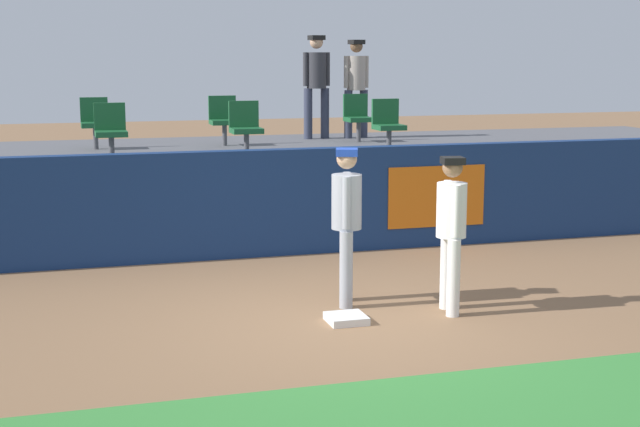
{
  "coord_description": "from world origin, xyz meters",
  "views": [
    {
      "loc": [
        -2.92,
        -8.96,
        2.8
      ],
      "look_at": [
        -0.02,
        1.0,
        1.0
      ],
      "focal_mm": 51.92,
      "sensor_mm": 36.0,
      "label": 1
    }
  ],
  "objects_px": {
    "seat_back_left": "(95,120)",
    "seat_front_left": "(111,128)",
    "seat_back_right": "(357,115)",
    "spectator_hooded": "(317,79)",
    "first_base": "(346,319)",
    "player_fielder_home": "(451,223)",
    "player_runner_visitor": "(347,215)",
    "seat_front_center": "(245,125)",
    "spectator_capped": "(356,81)",
    "seat_front_right": "(388,122)",
    "seat_back_center": "(224,118)"
  },
  "relations": [
    {
      "from": "seat_back_left",
      "to": "seat_back_center",
      "type": "bearing_deg",
      "value": 0.01
    },
    {
      "from": "seat_front_right",
      "to": "spectator_capped",
      "type": "bearing_deg",
      "value": 83.19
    },
    {
      "from": "first_base",
      "to": "seat_front_right",
      "type": "bearing_deg",
      "value": 65.26
    },
    {
      "from": "player_fielder_home",
      "to": "seat_front_left",
      "type": "relative_size",
      "value": 2.04
    },
    {
      "from": "spectator_capped",
      "to": "seat_front_right",
      "type": "bearing_deg",
      "value": 73.75
    },
    {
      "from": "seat_back_left",
      "to": "seat_back_right",
      "type": "relative_size",
      "value": 1.0
    },
    {
      "from": "seat_front_left",
      "to": "seat_front_center",
      "type": "bearing_deg",
      "value": 0.0
    },
    {
      "from": "seat_back_center",
      "to": "seat_front_right",
      "type": "distance_m",
      "value": 2.93
    },
    {
      "from": "seat_back_left",
      "to": "seat_back_center",
      "type": "height_order",
      "value": "same"
    },
    {
      "from": "seat_front_center",
      "to": "spectator_capped",
      "type": "relative_size",
      "value": 0.47
    },
    {
      "from": "seat_back_right",
      "to": "spectator_hooded",
      "type": "xyz_separation_m",
      "value": [
        -0.54,
        0.75,
        0.62
      ]
    },
    {
      "from": "seat_front_right",
      "to": "player_runner_visitor",
      "type": "bearing_deg",
      "value": -115.86
    },
    {
      "from": "spectator_hooded",
      "to": "seat_back_right",
      "type": "bearing_deg",
      "value": 119.15
    },
    {
      "from": "first_base",
      "to": "spectator_capped",
      "type": "height_order",
      "value": "spectator_capped"
    },
    {
      "from": "seat_front_center",
      "to": "seat_front_right",
      "type": "relative_size",
      "value": 1.0
    },
    {
      "from": "first_base",
      "to": "player_runner_visitor",
      "type": "bearing_deg",
      "value": 72.51
    },
    {
      "from": "player_fielder_home",
      "to": "first_base",
      "type": "bearing_deg",
      "value": -76.63
    },
    {
      "from": "first_base",
      "to": "player_fielder_home",
      "type": "bearing_deg",
      "value": 3.34
    },
    {
      "from": "seat_front_left",
      "to": "spectator_hooded",
      "type": "distance_m",
      "value": 4.67
    },
    {
      "from": "player_runner_visitor",
      "to": "seat_back_center",
      "type": "xyz_separation_m",
      "value": [
        -0.28,
        6.0,
        0.69
      ]
    },
    {
      "from": "player_runner_visitor",
      "to": "seat_back_left",
      "type": "xyz_separation_m",
      "value": [
        -2.42,
        6.0,
        0.69
      ]
    },
    {
      "from": "seat_front_center",
      "to": "spectator_capped",
      "type": "bearing_deg",
      "value": 43.68
    },
    {
      "from": "seat_front_left",
      "to": "seat_back_center",
      "type": "height_order",
      "value": "same"
    },
    {
      "from": "player_fielder_home",
      "to": "spectator_hooded",
      "type": "distance_m",
      "value": 7.52
    },
    {
      "from": "player_runner_visitor",
      "to": "seat_front_right",
      "type": "distance_m",
      "value": 4.72
    },
    {
      "from": "seat_front_center",
      "to": "spectator_capped",
      "type": "xyz_separation_m",
      "value": [
        2.6,
        2.49,
        0.57
      ]
    },
    {
      "from": "first_base",
      "to": "seat_back_center",
      "type": "bearing_deg",
      "value": 90.52
    },
    {
      "from": "player_fielder_home",
      "to": "seat_back_left",
      "type": "bearing_deg",
      "value": -142.7
    },
    {
      "from": "seat_back_left",
      "to": "seat_front_left",
      "type": "distance_m",
      "value": 1.81
    },
    {
      "from": "first_base",
      "to": "seat_front_right",
      "type": "height_order",
      "value": "seat_front_right"
    },
    {
      "from": "seat_front_left",
      "to": "seat_back_left",
      "type": "bearing_deg",
      "value": 94.5
    },
    {
      "from": "first_base",
      "to": "seat_back_left",
      "type": "xyz_separation_m",
      "value": [
        -2.2,
        6.69,
        1.67
      ]
    },
    {
      "from": "seat_front_left",
      "to": "first_base",
      "type": "bearing_deg",
      "value": -67.15
    },
    {
      "from": "spectator_hooded",
      "to": "spectator_capped",
      "type": "relative_size",
      "value": 1.04
    },
    {
      "from": "player_fielder_home",
      "to": "seat_front_right",
      "type": "bearing_deg",
      "value": 177.81
    },
    {
      "from": "first_base",
      "to": "seat_front_left",
      "type": "bearing_deg",
      "value": 112.85
    },
    {
      "from": "seat_back_center",
      "to": "player_fielder_home",
      "type": "bearing_deg",
      "value": -79.15
    },
    {
      "from": "seat_back_center",
      "to": "first_base",
      "type": "bearing_deg",
      "value": -89.48
    },
    {
      "from": "spectator_capped",
      "to": "seat_back_right",
      "type": "bearing_deg",
      "value": 64.23
    },
    {
      "from": "seat_back_center",
      "to": "seat_front_right",
      "type": "bearing_deg",
      "value": -37.88
    },
    {
      "from": "seat_front_left",
      "to": "seat_front_right",
      "type": "xyz_separation_m",
      "value": [
        4.32,
        -0.0,
        -0.0
      ]
    },
    {
      "from": "seat_front_center",
      "to": "seat_back_right",
      "type": "bearing_deg",
      "value": 36.83
    },
    {
      "from": "player_runner_visitor",
      "to": "seat_back_center",
      "type": "relative_size",
      "value": 2.1
    },
    {
      "from": "spectator_hooded",
      "to": "player_fielder_home",
      "type": "bearing_deg",
      "value": 78.65
    },
    {
      "from": "player_runner_visitor",
      "to": "spectator_capped",
      "type": "distance_m",
      "value": 7.2
    },
    {
      "from": "player_fielder_home",
      "to": "spectator_hooded",
      "type": "xyz_separation_m",
      "value": [
        0.6,
        7.37,
        1.34
      ]
    },
    {
      "from": "first_base",
      "to": "player_fielder_home",
      "type": "xyz_separation_m",
      "value": [
        1.21,
        0.07,
        0.95
      ]
    },
    {
      "from": "seat_front_left",
      "to": "spectator_capped",
      "type": "height_order",
      "value": "spectator_capped"
    },
    {
      "from": "seat_back_left",
      "to": "seat_back_right",
      "type": "bearing_deg",
      "value": -0.0
    },
    {
      "from": "player_runner_visitor",
      "to": "seat_front_center",
      "type": "distance_m",
      "value": 4.27
    }
  ]
}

